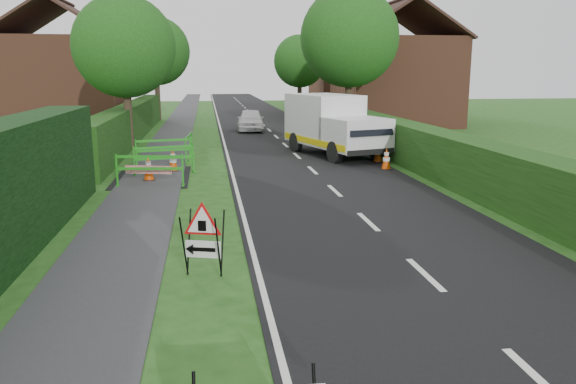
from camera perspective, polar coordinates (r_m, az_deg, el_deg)
ground at (r=8.57m, az=0.29°, el=-11.64°), size 120.00×120.00×0.00m
road_surface at (r=43.04m, az=-3.34°, el=7.57°), size 6.00×90.00×0.02m
footpath at (r=42.93m, az=-10.73°, el=7.37°), size 2.00×90.00×0.02m
hedge_west_far at (r=30.19m, az=-15.53°, el=5.17°), size 1.00×24.00×1.80m
hedge_east at (r=25.19m, az=9.60°, el=4.13°), size 1.20×50.00×1.50m
house_west at (r=38.77m, az=-21.77°, el=10.51°), size 7.50×7.40×7.88m
house_east_a at (r=37.77m, az=10.78°, el=11.13°), size 7.50×7.40×7.88m
house_east_b at (r=51.46m, az=6.74°, el=11.48°), size 7.50×7.40×7.88m
tree_nw at (r=26.00m, az=-16.31°, el=13.97°), size 4.40×4.40×6.70m
tree_ne at (r=30.74m, az=6.26°, el=15.32°), size 5.20×5.20×7.79m
tree_fw at (r=41.91m, az=-13.31°, el=13.75°), size 4.80×4.80×7.24m
tree_fe at (r=46.38m, az=1.20°, el=13.13°), size 4.20×4.20×6.33m
triangle_sign at (r=9.61m, az=-8.87°, el=-4.21°), size 0.94×0.94×1.11m
works_van at (r=23.53m, az=4.54°, el=6.94°), size 3.59×5.82×2.49m
traffic_cone_0 at (r=20.37m, az=9.96°, el=3.34°), size 0.38×0.38×0.79m
traffic_cone_1 at (r=21.98m, az=9.14°, el=4.01°), size 0.38×0.38×0.79m
traffic_cone_2 at (r=24.69m, az=6.17°, el=4.98°), size 0.38×0.38×0.79m
traffic_cone_3 at (r=18.59m, az=-13.98°, el=2.33°), size 0.38×0.38×0.79m
traffic_cone_4 at (r=20.16m, az=-11.61°, el=3.19°), size 0.38×0.38×0.79m
ped_barrier_0 at (r=17.60m, az=-13.88°, el=2.58°), size 2.09×0.60×1.00m
ped_barrier_1 at (r=19.64m, az=-12.48°, el=3.62°), size 2.08×0.83×1.00m
ped_barrier_2 at (r=21.62m, az=-12.55°, el=4.38°), size 2.09×0.73×1.00m
ped_barrier_3 at (r=22.75m, az=-10.06°, el=4.86°), size 0.53×2.08×1.00m
redwhite_plank at (r=18.12m, az=-13.93°, el=0.82°), size 1.46×0.43×0.25m
hatchback_car at (r=33.36m, az=-3.82°, el=7.31°), size 1.81×3.85×1.28m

